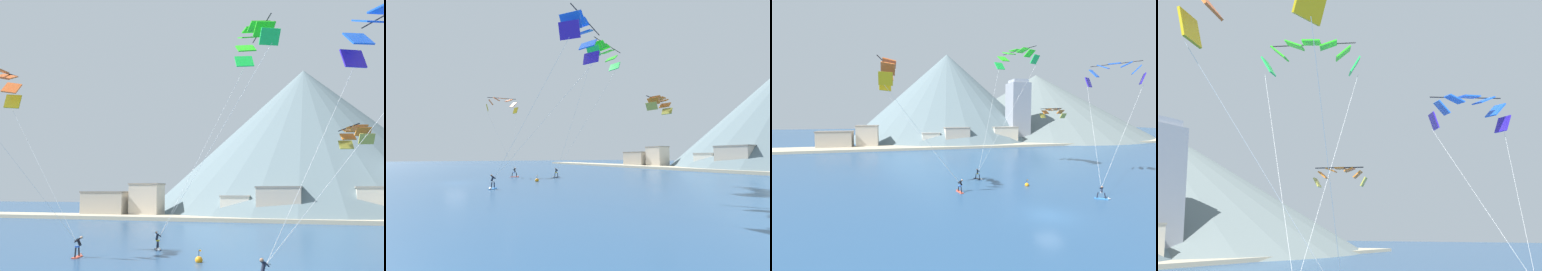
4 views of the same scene
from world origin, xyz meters
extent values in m
cylinder|color=black|center=(8.77, 3.03, 1.11)|extent=(0.37, 0.42, 0.59)
cylinder|color=black|center=(8.73, 3.17, 1.28)|extent=(0.33, 0.46, 0.38)
cylinder|color=black|center=(8.92, 3.05, 1.28)|extent=(0.33, 0.46, 0.38)
cylinder|color=black|center=(8.92, 3.27, 1.25)|extent=(0.46, 0.30, 0.03)
sphere|color=#9E7051|center=(8.71, 2.93, 1.48)|extent=(0.21, 0.21, 0.21)
cube|color=#E54C33|center=(-6.68, 9.66, 0.04)|extent=(0.74, 1.50, 0.07)
cylinder|color=black|center=(-6.59, 9.27, 0.43)|extent=(0.17, 0.27, 0.74)
cylinder|color=black|center=(-6.76, 10.04, 0.43)|extent=(0.17, 0.27, 0.74)
cube|color=blue|center=(-6.68, 9.66, 0.84)|extent=(0.35, 0.30, 0.12)
cylinder|color=black|center=(-6.56, 9.68, 1.17)|extent=(0.50, 0.31, 0.62)
cylinder|color=black|center=(-6.63, 9.55, 1.35)|extent=(0.53, 0.20, 0.41)
cylinder|color=black|center=(-6.68, 9.78, 1.35)|extent=(0.53, 0.20, 0.41)
cylinder|color=black|center=(-6.83, 9.62, 1.32)|extent=(0.14, 0.51, 0.03)
sphere|color=tan|center=(-6.38, 9.72, 1.54)|extent=(0.22, 0.22, 0.22)
cone|color=white|center=(-6.87, 10.51, 0.10)|extent=(0.42, 0.37, 0.36)
cube|color=black|center=(-2.41, 15.83, 0.04)|extent=(1.09, 1.47, 0.07)
cylinder|color=black|center=(-2.60, 16.17, 0.42)|extent=(0.22, 0.26, 0.71)
cylinder|color=black|center=(-2.22, 15.48, 0.42)|extent=(0.22, 0.26, 0.71)
cube|color=yellow|center=(-2.41, 15.83, 0.81)|extent=(0.37, 0.34, 0.12)
cylinder|color=black|center=(-2.46, 15.80, 1.13)|extent=(0.38, 0.34, 0.59)
cylinder|color=black|center=(-2.43, 15.95, 1.30)|extent=(0.48, 0.32, 0.39)
cylinder|color=black|center=(-2.31, 15.75, 1.30)|extent=(0.48, 0.32, 0.39)
cylinder|color=black|center=(-2.21, 15.94, 1.27)|extent=(0.28, 0.47, 0.03)
sphere|color=tan|center=(-2.53, 15.76, 1.51)|extent=(0.22, 0.22, 0.22)
cone|color=white|center=(-1.99, 15.07, 0.10)|extent=(0.46, 0.44, 0.36)
cube|color=#2D1AAA|center=(14.39, 12.56, 14.89)|extent=(1.96, 1.55, 1.57)
cube|color=blue|center=(14.77, 11.88, 16.14)|extent=(2.27, 1.97, 1.37)
cube|color=blue|center=(15.48, 10.90, 16.99)|extent=(2.43, 2.27, 0.95)
cylinder|color=silver|center=(11.63, 8.00, 7.71)|extent=(5.46, 9.52, 12.94)
cylinder|color=silver|center=(14.00, 5.32, 7.71)|extent=(10.20, 4.14, 12.94)
cube|color=orange|center=(-15.12, 10.42, 15.41)|extent=(1.50, 1.51, 0.97)
cube|color=orange|center=(-15.36, 11.46, 14.63)|extent=(1.48, 1.30, 1.32)
cube|color=#A79011|center=(-15.66, 12.06, 13.50)|extent=(1.44, 0.87, 1.43)
cylinder|color=silver|center=(-11.13, 7.84, 7.09)|extent=(8.64, 3.60, 11.56)
cylinder|color=silver|center=(-11.31, 10.89, 7.09)|extent=(9.01, 2.56, 11.56)
cube|color=green|center=(4.19, 23.65, 19.01)|extent=(2.17, 1.53, 1.50)
cube|color=#29CA1C|center=(4.53, 22.74, 20.12)|extent=(2.33, 1.90, 1.24)
cube|color=#29CA1C|center=(5.08, 21.57, 20.84)|extent=(2.40, 2.16, 0.84)
cube|color=#29CA1C|center=(5.75, 20.28, 21.09)|extent=(2.42, 2.27, 0.34)
cube|color=#29CA1C|center=(6.47, 19.01, 20.84)|extent=(2.35, 2.28, 0.84)
cube|color=#29CA1C|center=(7.16, 17.92, 20.12)|extent=(2.22, 2.14, 1.24)
cube|color=green|center=(7.74, 17.14, 19.01)|extent=(2.01, 1.86, 1.50)
cylinder|color=black|center=(6.50, 20.68, 21.20)|extent=(2.95, 7.16, 0.10)
cylinder|color=silver|center=(0.94, 19.96, 9.81)|extent=(6.35, 8.07, 17.09)
cylinder|color=silver|center=(2.87, 16.41, 9.81)|extent=(10.21, 0.98, 17.09)
cube|color=#A6A13A|center=(15.69, 20.54, 9.80)|extent=(1.51, 1.03, 0.94)
cube|color=orange|center=(15.48, 21.10, 10.54)|extent=(1.60, 1.26, 0.75)
cube|color=orange|center=(15.20, 21.87, 11.03)|extent=(1.65, 1.39, 0.47)
cube|color=orange|center=(14.88, 22.76, 11.19)|extent=(1.65, 1.41, 0.14)
cube|color=orange|center=(14.57, 23.64, 11.03)|extent=(1.65, 1.38, 0.47)
cube|color=orange|center=(14.30, 24.42, 10.54)|extent=(1.60, 1.24, 0.75)
cube|color=#A6A13A|center=(14.11, 24.99, 9.80)|extent=(1.52, 1.01, 0.94)
cylinder|color=black|center=(14.29, 22.55, 11.19)|extent=(1.77, 4.59, 0.10)
sphere|color=orange|center=(3.04, 10.33, 0.15)|extent=(0.56, 0.56, 0.56)
cylinder|color=black|center=(3.04, 10.33, 0.65)|extent=(0.04, 0.04, 0.44)
cube|color=orange|center=(3.13, 10.33, 0.83)|extent=(0.18, 0.01, 0.12)
cube|color=#BCAD8E|center=(0.00, 57.75, 0.35)|extent=(180.00, 10.00, 0.70)
cube|color=#A89E8E|center=(-32.71, 61.17, 2.55)|extent=(9.66, 4.33, 5.10)
cube|color=slate|center=(-32.71, 61.17, 5.25)|extent=(10.04, 4.51, 0.30)
cube|color=silver|center=(-4.48, 61.43, 2.15)|extent=(5.48, 5.55, 4.29)
cube|color=#99958B|center=(-4.48, 61.43, 4.44)|extent=(5.70, 5.78, 0.30)
cube|color=#B7AD9E|center=(3.75, 58.94, 2.97)|extent=(7.88, 4.19, 5.94)
cube|color=gray|center=(3.75, 58.94, 6.09)|extent=(8.19, 4.36, 0.30)
cube|color=beige|center=(21.22, 61.56, 2.94)|extent=(8.55, 4.68, 5.88)
cube|color=gray|center=(21.22, 61.56, 6.03)|extent=(8.89, 4.87, 0.30)
cube|color=beige|center=(-23.75, 62.38, 3.37)|extent=(6.21, 4.63, 6.74)
cube|color=gray|center=(-23.75, 62.38, 6.89)|extent=(6.46, 4.81, 0.30)
cone|color=slate|center=(7.21, 95.36, 18.92)|extent=(84.03, 84.03, 37.84)
camera|label=1|loc=(12.18, -20.29, 4.96)|focal=40.00mm
camera|label=2|loc=(38.63, -2.62, 3.54)|focal=24.00mm
camera|label=3|loc=(-13.94, -21.57, 9.60)|focal=24.00mm
camera|label=4|loc=(-30.90, -4.41, 5.08)|focal=50.00mm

